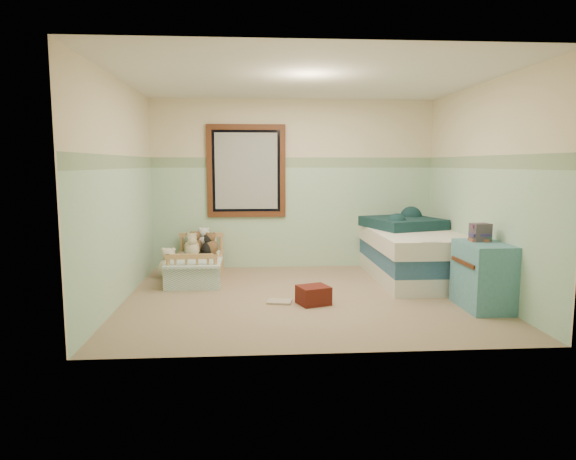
{
  "coord_description": "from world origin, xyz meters",
  "views": [
    {
      "loc": [
        -0.61,
        -5.78,
        1.55
      ],
      "look_at": [
        -0.18,
        0.35,
        0.75
      ],
      "focal_mm": 31.59,
      "sensor_mm": 36.0,
      "label": 1
    }
  ],
  "objects": [
    {
      "name": "plush_bed_dark",
      "position": [
        -1.24,
        1.33,
        0.38
      ],
      "size": [
        0.19,
        0.19,
        0.19
      ],
      "primitive_type": "sphere",
      "color": "black",
      "rests_on": "toddler_mattress"
    },
    {
      "name": "extra_plush_3",
      "position": [
        -1.44,
        1.13,
        0.38
      ],
      "size": [
        0.19,
        0.19,
        0.19
      ],
      "primitive_type": "sphere",
      "color": "#C4B189",
      "rests_on": "toddler_mattress"
    },
    {
      "name": "wall_left",
      "position": [
        -2.1,
        0.0,
        1.25
      ],
      "size": [
        0.04,
        3.6,
        2.5
      ],
      "primitive_type": "cube",
      "color": "beige",
      "rests_on": "floor"
    },
    {
      "name": "book_stack",
      "position": [
        1.87,
        -0.48,
        0.81
      ],
      "size": [
        0.21,
        0.17,
        0.2
      ],
      "primitive_type": "cube",
      "rotation": [
        0.0,
        0.0,
        0.12
      ],
      "color": "brown",
      "rests_on": "dresser"
    },
    {
      "name": "plush_bed_brown",
      "position": [
        -1.52,
        1.55,
        0.38
      ],
      "size": [
        0.19,
        0.19,
        0.19
      ],
      "primitive_type": "sphere",
      "color": "brown",
      "rests_on": "toddler_mattress"
    },
    {
      "name": "floor",
      "position": [
        0.0,
        0.0,
        -0.01
      ],
      "size": [
        4.2,
        3.6,
        0.02
      ],
      "primitive_type": "cube",
      "color": "#917757",
      "rests_on": "ground"
    },
    {
      "name": "plush_bed_tan",
      "position": [
        -1.47,
        1.33,
        0.39
      ],
      "size": [
        0.21,
        0.21,
        0.21
      ],
      "primitive_type": "sphere",
      "color": "#C4B189",
      "rests_on": "toddler_mattress"
    },
    {
      "name": "extra_plush_0",
      "position": [
        -1.43,
        1.43,
        0.39
      ],
      "size": [
        0.22,
        0.22,
        0.22
      ],
      "primitive_type": "sphere",
      "color": "brown",
      "rests_on": "toddler_mattress"
    },
    {
      "name": "ceiling",
      "position": [
        0.0,
        0.0,
        2.51
      ],
      "size": [
        4.2,
        3.6,
        0.02
      ],
      "primitive_type": "cube",
      "color": "white",
      "rests_on": "wall_back"
    },
    {
      "name": "plush_floor_tan",
      "position": [
        -1.58,
        0.82,
        0.11
      ],
      "size": [
        0.23,
        0.23,
        0.23
      ],
      "primitive_type": "sphere",
      "color": "#C4B189",
      "rests_on": "floor"
    },
    {
      "name": "twin_boxspring",
      "position": [
        1.55,
        0.89,
        0.33
      ],
      "size": [
        1.05,
        2.1,
        0.22
      ],
      "primitive_type": "cube",
      "color": "navy",
      "rests_on": "twin_bed_frame"
    },
    {
      "name": "toddler_bed_frame",
      "position": [
        -1.37,
        1.05,
        0.08
      ],
      "size": [
        0.64,
        1.28,
        0.16
      ],
      "primitive_type": "cube",
      "color": "#C67A47",
      "rests_on": "floor"
    },
    {
      "name": "extra_plush_5",
      "position": [
        -1.18,
        1.41,
        0.36
      ],
      "size": [
        0.16,
        0.16,
        0.16
      ],
      "primitive_type": "sphere",
      "color": "beige",
      "rests_on": "toddler_mattress"
    },
    {
      "name": "floor_book",
      "position": [
        -0.32,
        -0.23,
        0.01
      ],
      "size": [
        0.3,
        0.26,
        0.02
      ],
      "primitive_type": "cube",
      "rotation": [
        0.0,
        0.0,
        -0.2
      ],
      "color": "gold",
      "rests_on": "floor"
    },
    {
      "name": "wall_right",
      "position": [
        2.1,
        0.0,
        1.25
      ],
      "size": [
        0.04,
        3.6,
        2.5
      ],
      "primitive_type": "cube",
      "color": "beige",
      "rests_on": "floor"
    },
    {
      "name": "twin_bed_frame",
      "position": [
        1.55,
        0.89,
        0.11
      ],
      "size": [
        1.05,
        2.1,
        0.22
      ],
      "primitive_type": "cube",
      "color": "silver",
      "rests_on": "floor"
    },
    {
      "name": "wall_back",
      "position": [
        0.0,
        1.8,
        1.25
      ],
      "size": [
        4.2,
        0.04,
        2.5
      ],
      "primitive_type": "cube",
      "color": "beige",
      "rests_on": "floor"
    },
    {
      "name": "patchwork_quilt",
      "position": [
        -1.37,
        0.65,
        0.3
      ],
      "size": [
        0.69,
        0.64,
        0.03
      ],
      "primitive_type": "cube",
      "color": "#70AAC9",
      "rests_on": "toddler_mattress"
    },
    {
      "name": "border_strip",
      "position": [
        0.0,
        1.79,
        1.57
      ],
      "size": [
        4.2,
        0.01,
        0.15
      ],
      "primitive_type": "cube",
      "color": "#3B663D",
      "rests_on": "wall_back"
    },
    {
      "name": "toddler_mattress",
      "position": [
        -1.37,
        1.05,
        0.22
      ],
      "size": [
        0.58,
        1.22,
        0.12
      ],
      "primitive_type": "cube",
      "color": "white",
      "rests_on": "toddler_bed_frame"
    },
    {
      "name": "extra_plush_2",
      "position": [
        -1.51,
        1.49,
        0.37
      ],
      "size": [
        0.18,
        0.18,
        0.18
      ],
      "primitive_type": "sphere",
      "color": "beige",
      "rests_on": "toddler_mattress"
    },
    {
      "name": "twin_mattress",
      "position": [
        1.55,
        0.89,
        0.55
      ],
      "size": [
        1.09,
        2.14,
        0.22
      ],
      "primitive_type": "cube",
      "color": "silver",
      "rests_on": "twin_boxspring"
    },
    {
      "name": "red_pillow",
      "position": [
        0.06,
        -0.31,
        0.1
      ],
      "size": [
        0.4,
        0.38,
        0.2
      ],
      "primitive_type": "cube",
      "rotation": [
        0.0,
        0.0,
        0.34
      ],
      "color": "maroon",
      "rests_on": "floor"
    },
    {
      "name": "wainscot_mint",
      "position": [
        0.0,
        1.79,
        0.75
      ],
      "size": [
        4.2,
        0.01,
        1.5
      ],
      "primitive_type": "cube",
      "color": "#A0D0A5",
      "rests_on": "floor"
    },
    {
      "name": "window_blinds",
      "position": [
        -0.7,
        1.77,
        1.45
      ],
      "size": [
        0.92,
        0.01,
        1.12
      ],
      "primitive_type": "cube",
      "color": "beige",
      "rests_on": "window_frame"
    },
    {
      "name": "window_frame",
      "position": [
        -0.7,
        1.76,
        1.45
      ],
      "size": [
        1.16,
        0.06,
        1.36
      ],
      "primitive_type": "cube",
      "color": "#451C0E",
      "rests_on": "wall_back"
    },
    {
      "name": "extra_plush_1",
      "position": [
        -1.5,
        1.52,
        0.37
      ],
      "size": [
        0.17,
        0.17,
        0.17
      ],
      "primitive_type": "sphere",
      "color": "#C4B189",
      "rests_on": "toddler_mattress"
    },
    {
      "name": "wall_front",
      "position": [
        0.0,
        -1.8,
        1.25
      ],
      "size": [
        4.2,
        0.04,
        2.5
      ],
      "primitive_type": "cube",
      "color": "beige",
      "rests_on": "floor"
    },
    {
      "name": "plush_floor_cream",
      "position": [
        -1.76,
        1.1,
        0.14
      ],
      "size": [
        0.29,
        0.29,
        0.29
      ],
      "primitive_type": "sphere",
      "color": "beige",
      "rests_on": "floor"
    },
    {
      "name": "dresser",
      "position": [
        1.87,
        -0.6,
        0.36
      ],
      "size": [
        0.45,
        0.72,
        0.72
      ],
      "primitive_type": "cube",
      "color": "teal",
      "rests_on": "floor"
    },
    {
      "name": "plush_bed_white",
      "position": [
        -1.32,
        1.55,
        0.41
      ],
      "size": [
        0.24,
        0.24,
        0.24
      ],
      "primitive_type": "sphere",
      "color": "silver",
      "rests_on": "toddler_mattress"
    },
    {
      "name": "extra_plush_4",
      "position": [
        -1.21,
        1.35,
        0.39
      ],
      "size": [
        0.21,
        0.21,
        0.21
      ],
      "primitive_type": "sphere",
      "color": "brown",
      "rests_on": "toddler_mattress"
    },
    {
      "name": "teal_blanket",
      "position": [
        1.5,
        1.19,
        0.73
      ],
      "size": [
        1.14,
        1.17,
        0.14
      ],
      "primitive_type": "cube",
      "rotation": [
        0.0,
        0.0,
        0.3
      ],
      "color": "#142F32",
      "rests_on": "twin_mattress"
    }
  ]
}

